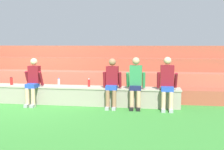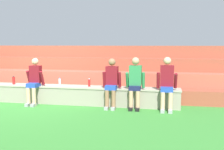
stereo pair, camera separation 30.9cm
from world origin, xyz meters
The scene contains 10 objects.
ground_plane centered at (0.00, 0.00, 0.00)m, with size 80.00×80.00×0.00m, color #388433.
stone_seating_wall centered at (0.00, 0.23, 0.28)m, with size 8.66×0.51×0.52m.
brick_bleachers centered at (0.00, 1.96, 0.62)m, with size 12.06×2.22×1.66m.
person_far_left centered at (0.25, -0.04, 0.70)m, with size 0.49×0.55×1.32m.
person_left_of_center centered at (2.48, -0.03, 0.71)m, with size 0.50×0.50×1.33m.
person_center centered at (3.12, -0.03, 0.73)m, with size 0.51×0.47×1.37m.
person_right_of_center centered at (3.94, -0.02, 0.74)m, with size 0.53×0.53×1.39m.
water_bottle_mid_left centered at (-0.55, 0.21, 0.63)m, with size 0.08×0.08×0.24m.
water_bottle_near_right centered at (1.79, 0.25, 0.63)m, with size 0.07×0.07×0.23m.
water_bottle_mid_right centered at (0.89, 0.27, 0.62)m, with size 0.06×0.06×0.22m.
Camera 2 is at (3.80, -6.82, 1.72)m, focal length 41.83 mm.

